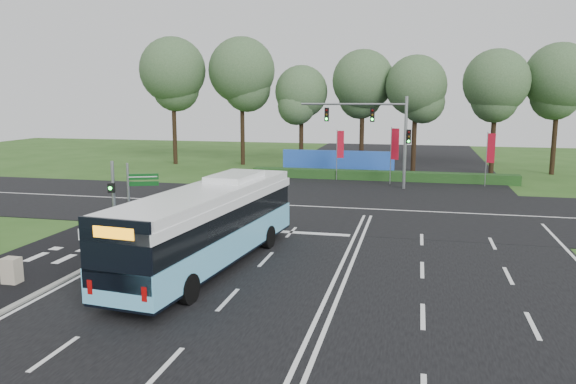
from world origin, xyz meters
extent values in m
plane|color=#294D19|center=(0.00, 0.00, 0.00)|extent=(120.00, 120.00, 0.00)
cube|color=black|center=(0.00, 0.00, 0.02)|extent=(20.00, 120.00, 0.04)
cube|color=black|center=(0.00, 12.00, 0.03)|extent=(120.00, 14.00, 0.05)
cube|color=black|center=(-12.50, -3.00, 0.03)|extent=(5.00, 18.00, 0.06)
cube|color=gray|center=(-10.10, -3.00, 0.06)|extent=(0.25, 18.00, 0.12)
cube|color=#66C2ED|center=(-5.27, -1.52, 1.12)|extent=(3.94, 12.75, 1.15)
cube|color=black|center=(-5.27, -1.52, 0.60)|extent=(3.91, 12.68, 0.31)
cube|color=black|center=(-5.27, -1.52, 2.16)|extent=(3.81, 12.55, 0.99)
cube|color=white|center=(-5.27, -1.52, 2.79)|extent=(3.94, 12.75, 0.37)
cube|color=white|center=(-5.27, -1.52, 3.16)|extent=(3.83, 12.24, 0.37)
cube|color=white|center=(-4.99, 1.08, 3.47)|extent=(2.00, 3.30, 0.26)
cube|color=black|center=(-5.94, -7.69, 2.22)|extent=(2.53, 0.39, 2.30)
cube|color=orange|center=(-5.94, -7.73, 2.95)|extent=(1.46, 0.22, 0.37)
cylinder|color=black|center=(-6.11, 2.14, 0.54)|extent=(0.41, 1.11, 1.09)
cylinder|color=black|center=(-3.67, 1.88, 0.54)|extent=(0.41, 1.11, 1.09)
cylinder|color=black|center=(-6.92, -5.34, 0.54)|extent=(0.41, 1.11, 1.09)
cylinder|color=black|center=(-4.48, -5.60, 0.54)|extent=(0.41, 1.11, 1.09)
cylinder|color=gray|center=(-11.12, 1.13, 2.00)|extent=(0.16, 0.16, 3.99)
cube|color=black|center=(-11.12, 0.95, 2.74)|extent=(0.37, 0.31, 0.46)
sphere|color=#19F233|center=(-11.12, 0.85, 2.74)|extent=(0.16, 0.16, 0.16)
cylinder|color=gray|center=(-10.60, 1.62, 1.93)|extent=(0.12, 0.12, 3.85)
cube|color=#0B3F13|center=(-9.93, 1.89, 3.18)|extent=(1.36, 0.59, 0.29)
cube|color=#0B3F13|center=(-9.93, 1.89, 2.84)|extent=(1.36, 0.59, 0.21)
cube|color=white|center=(-9.93, 1.85, 3.18)|extent=(1.26, 0.51, 0.04)
cube|color=#B2A58F|center=(-11.82, -5.18, 0.52)|extent=(0.62, 0.52, 1.03)
cylinder|color=gray|center=(-3.64, 23.80, 2.12)|extent=(0.07, 0.07, 4.25)
cube|color=#AA0E21|center=(-3.35, 23.91, 3.02)|extent=(0.54, 0.25, 2.27)
cylinder|color=gray|center=(0.87, 22.41, 2.30)|extent=(0.07, 0.07, 4.60)
cube|color=#AA0E21|center=(1.19, 22.30, 3.27)|extent=(0.59, 0.24, 2.45)
cylinder|color=gray|center=(8.16, 23.06, 2.14)|extent=(0.07, 0.07, 4.27)
cube|color=#AA0E21|center=(8.46, 22.97, 3.04)|extent=(0.56, 0.20, 2.28)
cylinder|color=gray|center=(2.00, 20.50, 3.50)|extent=(0.24, 0.24, 7.00)
cylinder|color=gray|center=(-2.00, 20.50, 6.40)|extent=(8.00, 0.16, 0.16)
cube|color=black|center=(-0.50, 20.50, 5.60)|extent=(0.32, 0.28, 1.05)
cube|color=black|center=(-4.00, 20.50, 5.60)|extent=(0.32, 0.28, 1.05)
cube|color=black|center=(2.25, 20.50, 4.00)|extent=(0.32, 0.28, 1.05)
cube|color=#163A15|center=(0.00, 24.50, 0.40)|extent=(22.00, 1.20, 0.80)
cube|color=blue|center=(-4.00, 27.00, 1.10)|extent=(10.00, 0.30, 2.20)
cylinder|color=black|center=(-21.66, 31.45, 4.55)|extent=(0.44, 0.44, 9.10)
sphere|color=#334E2E|center=(-21.66, 31.45, 9.58)|extent=(6.71, 6.71, 6.71)
cylinder|color=black|center=(-14.63, 32.48, 4.53)|extent=(0.44, 0.44, 9.06)
sphere|color=#334E2E|center=(-14.63, 32.48, 9.54)|extent=(6.68, 6.68, 6.68)
cylinder|color=black|center=(-8.42, 32.19, 3.52)|extent=(0.44, 0.44, 7.03)
sphere|color=#334E2E|center=(-8.42, 32.19, 7.41)|extent=(5.18, 5.18, 5.18)
cylinder|color=black|center=(-2.44, 32.43, 4.02)|extent=(0.44, 0.44, 8.04)
sphere|color=#334E2E|center=(-2.44, 32.43, 8.46)|extent=(5.93, 5.93, 5.93)
cylinder|color=black|center=(2.57, 30.86, 3.77)|extent=(0.44, 0.44, 7.55)
sphere|color=#334E2E|center=(2.57, 30.86, 7.95)|extent=(5.56, 5.56, 5.56)
cylinder|color=black|center=(9.47, 30.48, 3.91)|extent=(0.44, 0.44, 7.83)
sphere|color=#334E2E|center=(9.47, 30.48, 8.24)|extent=(5.77, 5.77, 5.77)
cylinder|color=black|center=(14.82, 31.72, 4.10)|extent=(0.44, 0.44, 8.21)
sphere|color=#334E2E|center=(14.82, 31.72, 8.64)|extent=(6.05, 6.05, 6.05)
camera|label=1|loc=(2.93, -22.62, 7.05)|focal=35.00mm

